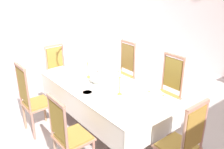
# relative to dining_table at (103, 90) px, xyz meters

# --- Properties ---
(ground) EXTENTS (7.57, 6.96, 0.04)m
(ground) POSITION_rel_dining_table_xyz_m (0.00, 0.20, -0.72)
(ground) COLOR #B4AAA9
(left_wall) EXTENTS (0.08, 6.96, 3.06)m
(left_wall) POSITION_rel_dining_table_xyz_m (-3.82, 0.20, 0.83)
(left_wall) COLOR silver
(left_wall) RESTS_ON ground
(dining_table) EXTENTS (2.29, 1.08, 0.77)m
(dining_table) POSITION_rel_dining_table_xyz_m (0.00, 0.00, 0.00)
(dining_table) COLOR #B17569
(dining_table) RESTS_ON ground
(tablecloth) EXTENTS (2.31, 1.10, 0.41)m
(tablecloth) POSITION_rel_dining_table_xyz_m (0.00, 0.00, -0.03)
(tablecloth) COLOR white
(tablecloth) RESTS_ON dining_table
(chair_south_a) EXTENTS (0.44, 0.42, 1.20)m
(chair_south_a) POSITION_rel_dining_table_xyz_m (-0.58, -0.95, -0.09)
(chair_south_a) COLOR tan
(chair_south_a) RESTS_ON ground
(chair_north_a) EXTENTS (0.44, 0.42, 1.20)m
(chair_north_a) POSITION_rel_dining_table_xyz_m (-0.58, 0.95, -0.09)
(chair_north_a) COLOR tan
(chair_north_a) RESTS_ON ground
(chair_south_b) EXTENTS (0.44, 0.42, 1.10)m
(chair_south_b) POSITION_rel_dining_table_xyz_m (0.54, -0.94, -0.12)
(chair_south_b) COLOR tan
(chair_south_b) RESTS_ON ground
(chair_north_b) EXTENTS (0.44, 0.42, 1.21)m
(chair_north_b) POSITION_rel_dining_table_xyz_m (0.54, 0.95, -0.09)
(chair_north_b) COLOR tan
(chair_north_b) RESTS_ON ground
(chair_head_west) EXTENTS (0.42, 0.44, 1.09)m
(chair_head_west) POSITION_rel_dining_table_xyz_m (-1.55, -0.00, -0.13)
(chair_head_west) COLOR #A58160
(chair_head_west) RESTS_ON ground
(chair_head_east) EXTENTS (0.42, 0.44, 1.16)m
(chair_head_east) POSITION_rel_dining_table_xyz_m (1.55, 0.00, -0.10)
(chair_head_east) COLOR #A8766A
(chair_head_east) RESTS_ON ground
(soup_tureen) EXTENTS (0.27, 0.27, 0.22)m
(soup_tureen) POSITION_rel_dining_table_xyz_m (-0.14, 0.00, 0.18)
(soup_tureen) COLOR white
(soup_tureen) RESTS_ON tablecloth
(candlestick_west) EXTENTS (0.07, 0.07, 0.38)m
(candlestick_west) POSITION_rel_dining_table_xyz_m (-0.42, 0.00, 0.23)
(candlestick_west) COLOR gold
(candlestick_west) RESTS_ON tablecloth
(candlestick_east) EXTENTS (0.07, 0.07, 0.39)m
(candlestick_east) POSITION_rel_dining_table_xyz_m (0.42, -0.00, 0.24)
(candlestick_east) COLOR gold
(candlestick_east) RESTS_ON tablecloth
(bowl_near_left) EXTENTS (0.17, 0.17, 0.04)m
(bowl_near_left) POSITION_rel_dining_table_xyz_m (0.49, 0.36, 0.10)
(bowl_near_left) COLOR white
(bowl_near_left) RESTS_ON tablecloth
(bowl_near_right) EXTENTS (0.17, 0.17, 0.04)m
(bowl_near_right) POSITION_rel_dining_table_xyz_m (0.74, 0.44, 0.10)
(bowl_near_right) COLOR white
(bowl_near_right) RESTS_ON tablecloth
(bowl_far_left) EXTENTS (0.14, 0.14, 0.03)m
(bowl_far_left) POSITION_rel_dining_table_xyz_m (0.26, 0.39, 0.10)
(bowl_far_left) COLOR white
(bowl_far_left) RESTS_ON tablecloth
(bowl_far_right) EXTENTS (0.17, 0.17, 0.03)m
(bowl_far_right) POSITION_rel_dining_table_xyz_m (0.10, -0.36, 0.10)
(bowl_far_right) COLOR white
(bowl_far_right) RESTS_ON tablecloth
(spoon_primary) EXTENTS (0.04, 0.18, 0.01)m
(spoon_primary) POSITION_rel_dining_table_xyz_m (0.61, 0.39, 0.08)
(spoon_primary) COLOR gold
(spoon_primary) RESTS_ON tablecloth
(spoon_secondary) EXTENTS (0.05, 0.18, 0.01)m
(spoon_secondary) POSITION_rel_dining_table_xyz_m (0.85, 0.46, 0.08)
(spoon_secondary) COLOR gold
(spoon_secondary) RESTS_ON tablecloth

